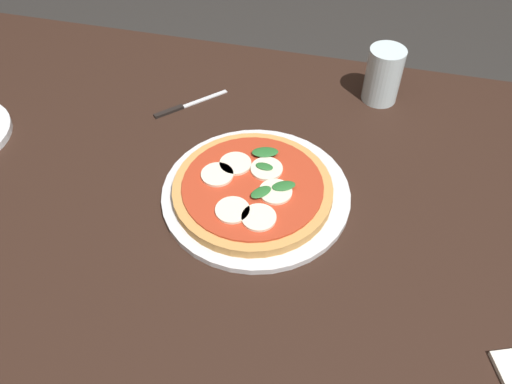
# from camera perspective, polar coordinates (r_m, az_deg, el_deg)

# --- Properties ---
(ground_plane) EXTENTS (6.00, 6.00, 0.00)m
(ground_plane) POSITION_cam_1_polar(r_m,az_deg,el_deg) (1.54, -2.80, -19.63)
(ground_plane) COLOR #2D2B28
(dining_table) EXTENTS (1.48, 0.96, 0.76)m
(dining_table) POSITION_cam_1_polar(r_m,az_deg,el_deg) (0.96, -4.22, -4.12)
(dining_table) COLOR black
(dining_table) RESTS_ON ground_plane
(serving_tray) EXTENTS (0.33, 0.33, 0.01)m
(serving_tray) POSITION_cam_1_polar(r_m,az_deg,el_deg) (0.88, 0.00, -0.18)
(serving_tray) COLOR silver
(serving_tray) RESTS_ON dining_table
(pizza) EXTENTS (0.28, 0.28, 0.03)m
(pizza) POSITION_cam_1_polar(r_m,az_deg,el_deg) (0.87, -0.40, 0.38)
(pizza) COLOR tan
(pizza) RESTS_ON serving_tray
(knife) EXTENTS (0.12, 0.13, 0.01)m
(knife) POSITION_cam_1_polar(r_m,az_deg,el_deg) (1.08, -8.36, 9.50)
(knife) COLOR black
(knife) RESTS_ON dining_table
(glass_cup) EXTENTS (0.07, 0.07, 0.12)m
(glass_cup) POSITION_cam_1_polar(r_m,az_deg,el_deg) (1.09, 14.18, 12.69)
(glass_cup) COLOR silver
(glass_cup) RESTS_ON dining_table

